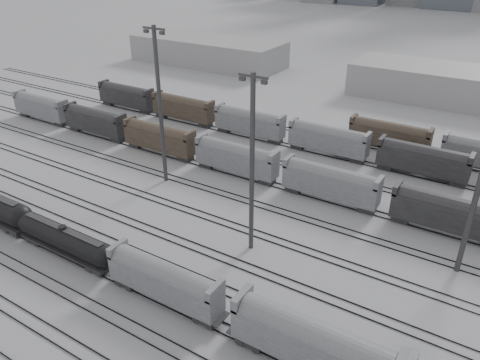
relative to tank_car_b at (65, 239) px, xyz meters
The scene contains 11 objects.
ground 15.15m from the tank_car_b, ahead, with size 900.00×900.00×0.00m, color #B6B6BB.
tracks 22.37m from the tank_car_b, 47.87° to the left, with size 220.00×71.50×0.16m.
tank_car_b is the anchor object (origin of this frame).
hopper_car_a 16.34m from the tank_car_b, ahead, with size 14.24×2.83×5.09m.
hopper_car_b 33.86m from the tank_car_b, ahead, with size 15.87×3.15×5.68m.
light_mast_b 25.48m from the tank_car_b, 97.25° to the left, with size 4.02×0.64×25.12m.
light_mast_c 25.57m from the tank_car_b, 36.10° to the left, with size 3.71×0.59×23.21m.
bg_string_near 38.56m from the tank_car_b, 53.52° to the left, with size 151.00×3.00×5.60m.
bg_string_mid 57.39m from the tank_car_b, 54.99° to the left, with size 151.00×3.00×5.60m.
warehouse_left 104.26m from the tank_car_b, 115.62° to the left, with size 50.00×18.00×8.00m, color #949496.
warehouse_mid 97.26m from the tank_car_b, 75.15° to the left, with size 40.00×18.00×8.00m, color #949496.
Camera 1 is at (29.68, -28.70, 36.05)m, focal length 35.00 mm.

